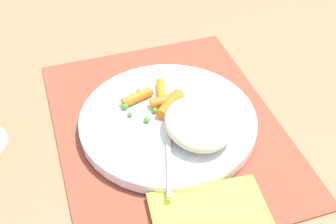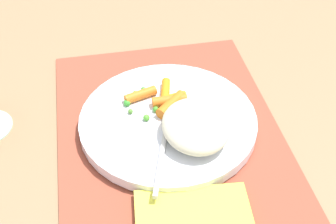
{
  "view_description": "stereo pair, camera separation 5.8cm",
  "coord_description": "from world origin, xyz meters",
  "px_view_note": "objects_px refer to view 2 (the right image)",
  "views": [
    {
      "loc": [
        -0.45,
        0.15,
        0.47
      ],
      "look_at": [
        0.0,
        0.0,
        0.03
      ],
      "focal_mm": 48.82,
      "sensor_mm": 36.0,
      "label": 1
    },
    {
      "loc": [
        -0.47,
        0.09,
        0.47
      ],
      "look_at": [
        0.0,
        0.0,
        0.03
      ],
      "focal_mm": 48.82,
      "sensor_mm": 36.0,
      "label": 2
    }
  ],
  "objects_px": {
    "carrot_portion": "(164,99)",
    "fork": "(166,129)",
    "plate": "(168,121)",
    "napkin": "(193,214)",
    "rice_mound": "(196,126)"
  },
  "relations": [
    {
      "from": "carrot_portion",
      "to": "fork",
      "type": "distance_m",
      "value": 0.06
    },
    {
      "from": "carrot_portion",
      "to": "fork",
      "type": "xyz_separation_m",
      "value": [
        -0.06,
        0.01,
        -0.0
      ]
    },
    {
      "from": "rice_mound",
      "to": "fork",
      "type": "height_order",
      "value": "rice_mound"
    },
    {
      "from": "plate",
      "to": "rice_mound",
      "type": "distance_m",
      "value": 0.06
    },
    {
      "from": "napkin",
      "to": "rice_mound",
      "type": "bearing_deg",
      "value": -14.26
    },
    {
      "from": "rice_mound",
      "to": "napkin",
      "type": "distance_m",
      "value": 0.12
    },
    {
      "from": "rice_mound",
      "to": "napkin",
      "type": "height_order",
      "value": "rice_mound"
    },
    {
      "from": "plate",
      "to": "napkin",
      "type": "relative_size",
      "value": 1.84
    },
    {
      "from": "plate",
      "to": "carrot_portion",
      "type": "distance_m",
      "value": 0.04
    },
    {
      "from": "plate",
      "to": "carrot_portion",
      "type": "xyz_separation_m",
      "value": [
        0.03,
        -0.0,
        0.02
      ]
    },
    {
      "from": "fork",
      "to": "napkin",
      "type": "bearing_deg",
      "value": -176.52
    },
    {
      "from": "rice_mound",
      "to": "carrot_portion",
      "type": "distance_m",
      "value": 0.08
    },
    {
      "from": "plate",
      "to": "carrot_portion",
      "type": "bearing_deg",
      "value": -0.64
    },
    {
      "from": "rice_mound",
      "to": "plate",
      "type": "bearing_deg",
      "value": 34.73
    },
    {
      "from": "carrot_portion",
      "to": "fork",
      "type": "bearing_deg",
      "value": 171.9
    }
  ]
}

